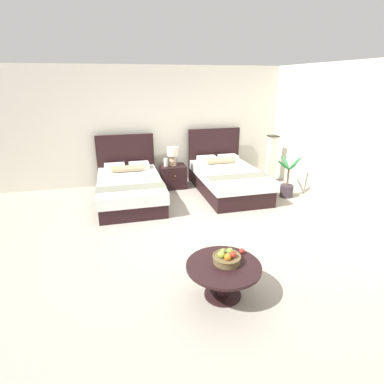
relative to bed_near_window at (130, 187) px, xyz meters
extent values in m
cube|color=#AAA091|center=(1.10, -1.86, -0.30)|extent=(9.32, 9.70, 0.02)
cube|color=silver|center=(1.10, 1.18, 1.10)|extent=(9.32, 0.12, 2.78)
cube|color=silver|center=(3.96, -1.46, 1.10)|extent=(0.12, 5.30, 2.78)
cube|color=black|center=(0.00, -0.09, -0.15)|extent=(1.28, 2.12, 0.28)
cube|color=white|center=(0.00, -0.09, 0.10)|extent=(1.32, 2.16, 0.23)
cube|color=black|center=(-0.01, 0.99, 0.34)|extent=(1.34, 0.08, 1.26)
cube|color=white|center=(-0.28, 0.69, 0.28)|extent=(0.46, 0.31, 0.14)
cube|color=white|center=(0.27, 0.70, 0.28)|extent=(0.46, 0.31, 0.14)
cylinder|color=tan|center=(-0.01, 0.46, 0.29)|extent=(0.69, 0.16, 0.15)
cube|color=gray|center=(0.01, -0.65, 0.22)|extent=(1.32, 0.36, 0.01)
cube|color=black|center=(2.20, -0.09, -0.12)|extent=(1.27, 2.14, 0.34)
cube|color=white|center=(2.20, -0.09, 0.15)|extent=(1.31, 2.18, 0.21)
cube|color=black|center=(2.19, 1.00, 0.36)|extent=(1.33, 0.07, 1.31)
cube|color=white|center=(1.92, 0.71, 0.33)|extent=(0.45, 0.31, 0.14)
cube|color=white|center=(2.47, 0.71, 0.33)|extent=(0.45, 0.31, 0.14)
cylinder|color=tan|center=(2.20, 0.47, 0.33)|extent=(0.69, 0.16, 0.15)
cube|color=gray|center=(2.21, -0.61, 0.27)|extent=(1.31, 0.36, 0.01)
cube|color=black|center=(1.06, 0.62, -0.02)|extent=(0.59, 0.48, 0.54)
sphere|color=tan|center=(1.06, 0.36, 0.06)|extent=(0.02, 0.02, 0.02)
cylinder|color=#CDAA88|center=(1.06, 0.64, 0.26)|extent=(0.17, 0.17, 0.02)
ellipsoid|color=#CDAA88|center=(1.06, 0.64, 0.36)|extent=(0.16, 0.16, 0.18)
cylinder|color=#99844C|center=(1.06, 0.64, 0.47)|extent=(0.02, 0.02, 0.04)
cylinder|color=#F1E2C7|center=(1.06, 0.64, 0.59)|extent=(0.26, 0.26, 0.20)
cylinder|color=silver|center=(0.88, 0.58, 0.34)|extent=(0.10, 0.10, 0.18)
torus|color=silver|center=(0.88, 0.58, 0.44)|extent=(0.10, 0.10, 0.01)
cylinder|color=black|center=(0.90, -3.46, -0.28)|extent=(0.44, 0.44, 0.02)
cylinder|color=black|center=(0.90, -3.46, -0.10)|extent=(0.14, 0.14, 0.39)
cylinder|color=black|center=(0.90, -3.46, 0.12)|extent=(0.88, 0.88, 0.04)
cylinder|color=brown|center=(0.95, -3.42, 0.18)|extent=(0.32, 0.32, 0.08)
torus|color=brown|center=(0.95, -3.42, 0.22)|extent=(0.34, 0.34, 0.02)
sphere|color=#83A847|center=(0.92, -3.35, 0.25)|extent=(0.07, 0.07, 0.07)
sphere|color=#90B741|center=(0.88, -3.42, 0.25)|extent=(0.08, 0.08, 0.08)
sphere|color=orange|center=(0.93, -3.49, 0.25)|extent=(0.08, 0.08, 0.08)
sphere|color=#AF2E21|center=(1.01, -3.45, 0.25)|extent=(0.08, 0.08, 0.08)
sphere|color=#7FB341|center=(1.00, -3.37, 0.25)|extent=(0.08, 0.08, 0.08)
sphere|color=red|center=(1.20, -3.27, 0.17)|extent=(0.07, 0.07, 0.07)
cube|color=#2F2A1D|center=(3.51, 0.43, -0.28)|extent=(0.24, 0.24, 0.03)
cube|color=white|center=(3.51, 0.43, 0.30)|extent=(0.20, 0.20, 1.13)
cube|color=#2F2A1D|center=(3.51, 0.43, 0.88)|extent=(0.24, 0.24, 0.02)
cylinder|color=#3D3139|center=(3.38, -0.61, -0.16)|extent=(0.28, 0.28, 0.27)
cylinder|color=brown|center=(3.38, -0.61, 0.16)|extent=(0.04, 0.04, 0.36)
ellipsoid|color=#2E7C3F|center=(3.51, -0.62, 0.46)|extent=(0.30, 0.07, 0.30)
ellipsoid|color=#2E7C3F|center=(3.38, -0.45, 0.46)|extent=(0.06, 0.36, 0.29)
ellipsoid|color=#2E7C3F|center=(3.22, -0.64, 0.45)|extent=(0.36, 0.13, 0.29)
ellipsoid|color=#2E7C3F|center=(3.39, -0.73, 0.43)|extent=(0.08, 0.27, 0.24)
camera|label=1|loc=(-0.20, -6.37, 2.17)|focal=28.91mm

